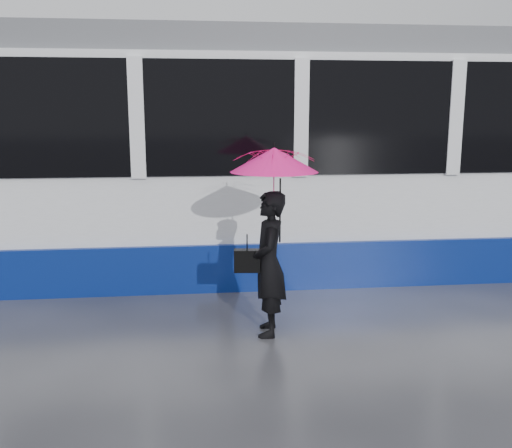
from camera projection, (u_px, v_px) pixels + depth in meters
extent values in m
plane|color=#28272C|center=(130.00, 332.00, 6.00)|extent=(90.00, 90.00, 0.00)
cube|color=#3F3D38|center=(144.00, 282.00, 7.73)|extent=(34.00, 0.07, 0.02)
cube|color=#3F3D38|center=(151.00, 256.00, 9.14)|extent=(34.00, 0.07, 0.02)
cube|color=white|center=(38.00, 167.00, 7.98)|extent=(24.00, 2.40, 2.95)
cube|color=navy|center=(44.00, 251.00, 8.22)|extent=(24.00, 2.56, 0.62)
cube|color=black|center=(35.00, 118.00, 7.85)|extent=(23.00, 2.48, 1.40)
cube|color=#5A5C62|center=(29.00, 44.00, 7.67)|extent=(23.60, 2.20, 0.35)
imported|color=black|center=(269.00, 264.00, 5.82)|extent=(0.41, 0.58, 1.50)
imported|color=#ED137A|center=(274.00, 183.00, 5.67)|extent=(0.90, 0.91, 0.75)
cone|color=#ED137A|center=(274.00, 160.00, 5.63)|extent=(0.97, 0.97, 0.24)
cylinder|color=black|center=(274.00, 145.00, 5.60)|extent=(0.01, 0.01, 0.06)
cylinder|color=black|center=(280.00, 211.00, 5.75)|extent=(0.02, 0.02, 0.66)
cube|color=black|center=(247.00, 261.00, 5.81)|extent=(0.28, 0.14, 0.23)
cylinder|color=black|center=(247.00, 241.00, 5.77)|extent=(0.01, 0.01, 0.18)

